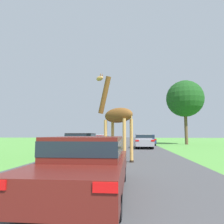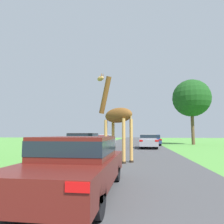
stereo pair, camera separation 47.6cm
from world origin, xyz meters
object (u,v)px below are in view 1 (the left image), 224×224
(car_queue_right, at_px, (147,139))
(tree_left_edge, at_px, (185,99))
(car_far_ahead, at_px, (143,141))
(car_verge_right, at_px, (81,144))
(car_rear_follower, at_px, (96,141))
(car_lead_maroon, at_px, (87,162))
(car_queue_left, at_px, (101,140))
(giraffe_near_road, at_px, (116,116))

(car_queue_right, relative_size, tree_left_edge, 0.45)
(car_far_ahead, bearing_deg, tree_left_edge, 50.76)
(car_verge_right, distance_m, tree_left_edge, 20.11)
(car_rear_follower, bearing_deg, car_queue_right, 48.07)
(car_verge_right, bearing_deg, car_far_ahead, 58.16)
(car_verge_right, relative_size, tree_left_edge, 0.46)
(car_far_ahead, bearing_deg, car_lead_maroon, -98.46)
(tree_left_edge, bearing_deg, car_queue_left, -163.20)
(car_queue_right, bearing_deg, car_queue_left, -169.75)
(car_queue_left, distance_m, tree_left_edge, 13.45)
(car_lead_maroon, height_order, car_far_ahead, car_far_ahead)
(car_lead_maroon, relative_size, car_far_ahead, 1.08)
(car_lead_maroon, xyz_separation_m, tree_left_edge, (8.95, 24.27, 5.77))
(giraffe_near_road, xyz_separation_m, tree_left_edge, (8.67, 18.33, 4.08))
(car_queue_right, xyz_separation_m, car_verge_right, (-5.62, -13.20, 0.05))
(car_queue_right, distance_m, car_queue_left, 6.06)
(car_verge_right, bearing_deg, car_rear_follower, 91.40)
(car_queue_left, bearing_deg, car_rear_follower, -88.07)
(car_lead_maroon, distance_m, car_verge_right, 8.94)
(car_queue_left, bearing_deg, tree_left_edge, 16.80)
(car_far_ahead, height_order, tree_left_edge, tree_left_edge)
(giraffe_near_road, xyz_separation_m, car_verge_right, (-2.61, 2.70, -1.65))
(car_verge_right, height_order, car_rear_follower, car_verge_right)
(car_lead_maroon, bearing_deg, giraffe_near_road, 87.30)
(car_rear_follower, bearing_deg, giraffe_near_road, -73.68)
(car_queue_right, relative_size, car_rear_follower, 0.96)
(car_verge_right, xyz_separation_m, tree_left_edge, (11.27, 15.63, 5.73))
(car_lead_maroon, height_order, car_verge_right, car_verge_right)
(car_lead_maroon, bearing_deg, car_queue_left, 97.33)
(car_queue_right, bearing_deg, car_verge_right, -113.05)
(car_lead_maroon, relative_size, car_rear_follower, 1.09)
(giraffe_near_road, distance_m, car_queue_right, 16.27)
(car_lead_maroon, distance_m, car_queue_right, 22.09)
(car_queue_left, bearing_deg, car_verge_right, -88.37)
(giraffe_near_road, distance_m, car_rear_follower, 10.01)
(car_verge_right, distance_m, car_rear_follower, 6.77)
(car_lead_maroon, xyz_separation_m, car_rear_follower, (-2.49, 15.40, -0.03))
(tree_left_edge, bearing_deg, giraffe_near_road, -115.30)
(car_verge_right, relative_size, car_rear_follower, 0.98)
(car_far_ahead, relative_size, car_verge_right, 1.04)
(car_queue_right, xyz_separation_m, car_queue_left, (-5.96, -1.08, -0.02))
(car_lead_maroon, height_order, car_queue_left, car_lead_maroon)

